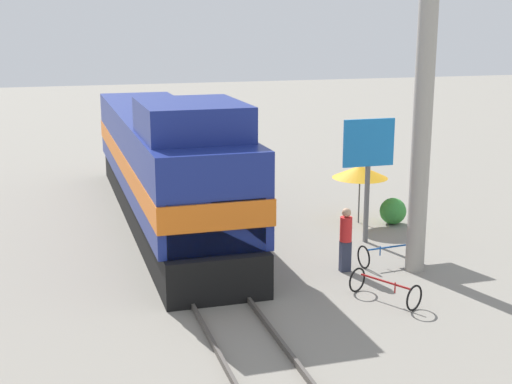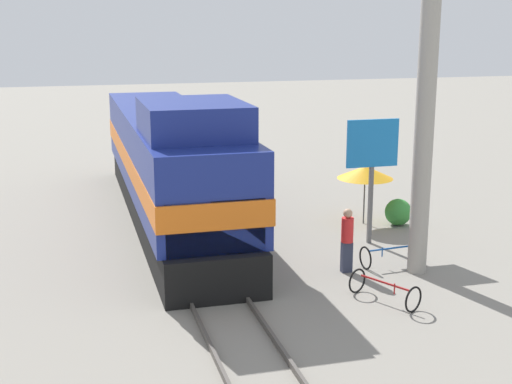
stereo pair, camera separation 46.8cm
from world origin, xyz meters
TOP-DOWN VIEW (x-y plane):
  - ground_plane at (0.00, 0.00)m, footprint 120.00×120.00m
  - rail_near at (-0.72, 0.00)m, footprint 0.08×29.96m
  - rail_far at (0.72, 0.00)m, footprint 0.08×29.96m
  - locomotive at (0.00, 4.10)m, footprint 3.02×16.43m
  - utility_pole at (5.90, -2.67)m, footprint 1.80×0.53m
  - vendor_umbrella at (6.42, 2.27)m, footprint 1.93×1.93m
  - billboard_sign at (5.70, 0.16)m, footprint 1.70×0.12m
  - shrub_cluster at (7.50, 1.78)m, footprint 0.92×0.92m
  - person_bystander at (3.97, -2.18)m, footprint 0.34×0.34m
  - bicycle at (5.41, -2.03)m, footprint 1.77×0.83m
  - bicycle_spare at (4.04, -4.51)m, footprint 1.43×1.89m

SIDE VIEW (x-z plane):
  - ground_plane at x=0.00m, z-range 0.00..0.00m
  - rail_near at x=-0.72m, z-range 0.00..0.15m
  - rail_far at x=0.72m, z-range 0.00..0.15m
  - bicycle_spare at x=4.04m, z-range 0.01..0.67m
  - bicycle at x=5.41m, z-range 0.01..0.68m
  - shrub_cluster at x=7.50m, z-range 0.00..0.92m
  - person_bystander at x=3.97m, z-range 0.09..1.94m
  - vendor_umbrella at x=6.42m, z-range 0.81..2.86m
  - locomotive at x=0.00m, z-range -0.32..4.42m
  - billboard_sign at x=5.70m, z-range 0.94..4.91m
  - utility_pole at x=5.90m, z-range 0.04..9.21m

